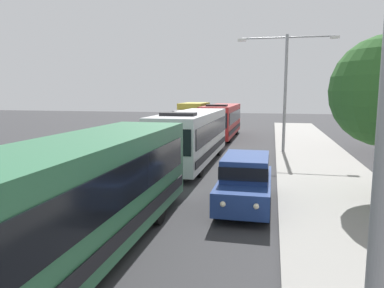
{
  "coord_description": "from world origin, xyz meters",
  "views": [
    {
      "loc": [
        3.3,
        4.98,
        4.2
      ],
      "look_at": [
        0.17,
        19.01,
        2.14
      ],
      "focal_mm": 33.71,
      "sensor_mm": 36.0,
      "label": 1
    }
  ],
  "objects_px": {
    "bus_lead": "(67,201)",
    "bus_middle": "(222,120)",
    "streetlamp_mid": "(286,80)",
    "box_truck_oncoming": "(193,117)",
    "white_suv": "(245,179)",
    "bus_second_in_line": "(192,135)"
  },
  "relations": [
    {
      "from": "bus_lead",
      "to": "streetlamp_mid",
      "type": "xyz_separation_m",
      "value": [
        5.4,
        18.16,
        3.35
      ]
    },
    {
      "from": "box_truck_oncoming",
      "to": "bus_second_in_line",
      "type": "bearing_deg",
      "value": -77.61
    },
    {
      "from": "bus_second_in_line",
      "to": "white_suv",
      "type": "relative_size",
      "value": 2.25
    },
    {
      "from": "bus_lead",
      "to": "bus_second_in_line",
      "type": "bearing_deg",
      "value": 90.0
    },
    {
      "from": "bus_lead",
      "to": "white_suv",
      "type": "height_order",
      "value": "bus_lead"
    },
    {
      "from": "white_suv",
      "to": "bus_second_in_line",
      "type": "bearing_deg",
      "value": 115.92
    },
    {
      "from": "bus_second_in_line",
      "to": "white_suv",
      "type": "xyz_separation_m",
      "value": [
        3.7,
        -7.61,
        -0.66
      ]
    },
    {
      "from": "bus_second_in_line",
      "to": "bus_lead",
      "type": "bearing_deg",
      "value": -90.0
    },
    {
      "from": "white_suv",
      "to": "box_truck_oncoming",
      "type": "relative_size",
      "value": 0.69
    },
    {
      "from": "white_suv",
      "to": "streetlamp_mid",
      "type": "height_order",
      "value": "streetlamp_mid"
    },
    {
      "from": "bus_second_in_line",
      "to": "white_suv",
      "type": "bearing_deg",
      "value": -64.08
    },
    {
      "from": "bus_lead",
      "to": "bus_middle",
      "type": "relative_size",
      "value": 1.17
    },
    {
      "from": "bus_lead",
      "to": "box_truck_oncoming",
      "type": "xyz_separation_m",
      "value": [
        -3.3,
        28.47,
        0.01
      ]
    },
    {
      "from": "bus_middle",
      "to": "streetlamp_mid",
      "type": "bearing_deg",
      "value": -55.54
    },
    {
      "from": "bus_second_in_line",
      "to": "box_truck_oncoming",
      "type": "distance_m",
      "value": 15.39
    },
    {
      "from": "box_truck_oncoming",
      "to": "streetlamp_mid",
      "type": "xyz_separation_m",
      "value": [
        8.7,
        -10.31,
        3.35
      ]
    },
    {
      "from": "bus_second_in_line",
      "to": "box_truck_oncoming",
      "type": "bearing_deg",
      "value": 102.39
    },
    {
      "from": "white_suv",
      "to": "streetlamp_mid",
      "type": "distance_m",
      "value": 13.08
    },
    {
      "from": "bus_middle",
      "to": "white_suv",
      "type": "xyz_separation_m",
      "value": [
        3.7,
        -20.19,
        -0.66
      ]
    },
    {
      "from": "bus_lead",
      "to": "white_suv",
      "type": "distance_m",
      "value": 6.94
    },
    {
      "from": "bus_second_in_line",
      "to": "streetlamp_mid",
      "type": "relative_size",
      "value": 1.39
    },
    {
      "from": "bus_lead",
      "to": "white_suv",
      "type": "relative_size",
      "value": 2.52
    }
  ]
}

